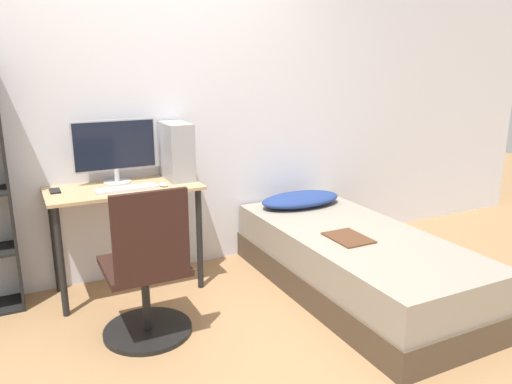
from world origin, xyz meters
TOP-DOWN VIEW (x-y plane):
  - ground_plane at (0.00, 0.00)m, footprint 14.00×14.00m
  - wall_back at (0.00, 1.38)m, footprint 8.00×0.05m
  - desk at (-0.30, 1.10)m, footprint 1.05×0.51m
  - office_chair at (-0.35, 0.39)m, footprint 0.54×0.54m
  - bed at (1.15, 0.34)m, footprint 0.93×2.03m
  - pillow at (1.15, 1.10)m, footprint 0.71×0.36m
  - magazine at (1.03, 0.27)m, footprint 0.24×0.32m
  - monitor at (-0.31, 1.25)m, footprint 0.58×0.20m
  - keyboard at (-0.30, 1.00)m, footprint 0.41×0.11m
  - pc_tower at (0.11, 1.17)m, footprint 0.18×0.33m
  - mouse at (-0.05, 1.00)m, footprint 0.06×0.09m
  - phone at (-0.74, 1.18)m, footprint 0.07×0.14m

SIDE VIEW (x-z plane):
  - ground_plane at x=0.00m, z-range 0.00..0.00m
  - bed at x=1.15m, z-range 0.00..0.45m
  - office_chair at x=-0.35m, z-range -0.11..0.85m
  - magazine at x=1.03m, z-range 0.45..0.46m
  - pillow at x=1.15m, z-range 0.45..0.56m
  - desk at x=-0.30m, z-range 0.25..1.03m
  - phone at x=-0.74m, z-range 0.78..0.79m
  - keyboard at x=-0.30m, z-range 0.78..0.80m
  - mouse at x=-0.05m, z-range 0.78..0.80m
  - pc_tower at x=0.11m, z-range 0.78..1.19m
  - monitor at x=-0.31m, z-range 0.80..1.26m
  - wall_back at x=0.00m, z-range 0.00..2.50m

